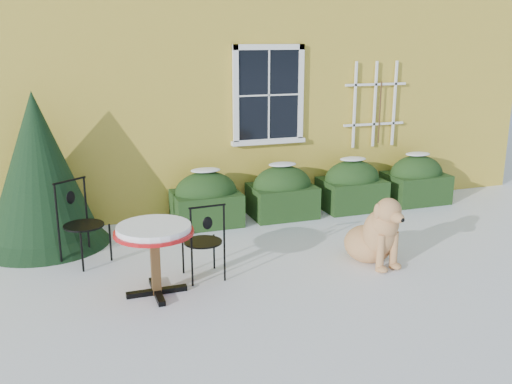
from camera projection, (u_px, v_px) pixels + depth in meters
name	position (u px, v px, depth m)	size (l,w,h in m)	color
ground	(283.00, 284.00, 6.93)	(80.00, 80.00, 0.00)	white
house	(166.00, 22.00, 12.47)	(12.40, 8.40, 6.40)	gold
hedge_row	(318.00, 189.00, 9.67)	(4.95, 0.80, 0.91)	black
evergreen_shrub	(40.00, 185.00, 8.03)	(1.82, 1.82, 2.20)	black
bistro_table	(154.00, 237.00, 6.47)	(0.91, 0.91, 0.84)	black
patio_chair_near	(204.00, 241.00, 6.96)	(0.47, 0.47, 0.99)	black
patio_chair_far	(81.00, 222.00, 7.48)	(0.68, 0.67, 1.10)	black
dog	(376.00, 235.00, 7.45)	(0.71, 1.09, 0.97)	tan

